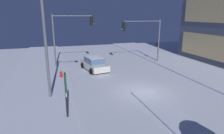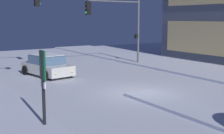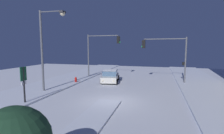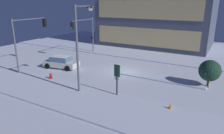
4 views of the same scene
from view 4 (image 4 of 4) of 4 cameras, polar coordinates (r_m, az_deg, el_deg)
The scene contains 12 objects.
ground at distance 24.69m, azimuth 3.16°, elevation -1.33°, with size 52.00×52.00×0.00m, color silver.
curb_strip_near at distance 18.16m, azimuth -8.73°, elevation -8.40°, with size 52.00×5.20×0.14m, color silver.
curb_strip_far at distance 32.01m, azimuth 9.82°, elevation 2.94°, with size 52.00×5.20×0.14m, color silver.
median_strip at distance 23.01m, azimuth 13.23°, elevation -3.02°, with size 9.00×1.80×0.14m, color silver.
car_near at distance 26.75m, azimuth -13.57°, elevation 1.28°, with size 4.54×2.62×1.49m.
traffic_light_corner_near_left at distance 26.46m, azimuth -21.65°, elevation 8.37°, with size 0.32×4.87×6.14m.
traffic_light_corner_far_left at distance 31.98m, azimuth -7.44°, elevation 9.95°, with size 0.32×5.25×5.51m.
street_lamp_arched at distance 18.64m, azimuth -8.33°, elevation 8.15°, with size 0.56×2.59×7.66m.
fire_hydrant at distance 22.97m, azimuth -16.21°, elevation -2.51°, with size 0.48×0.26×0.76m.
parking_info_sign at distance 17.86m, azimuth 1.36°, elevation -2.56°, with size 0.55×0.12×2.85m.
decorated_tree_median at distance 21.77m, azimuth 24.93°, elevation -0.92°, with size 2.02×2.04×2.69m.
construction_cone at distance 16.78m, azimuth 15.47°, elevation -10.38°, with size 0.36×0.36×0.55m, color orange.
Camera 4 is at (10.35, -20.98, 7.91)m, focal length 33.79 mm.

